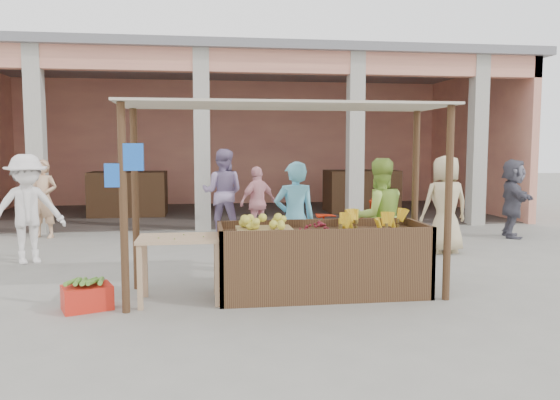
{
  "coord_description": "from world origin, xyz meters",
  "views": [
    {
      "loc": [
        -0.96,
        -6.63,
        1.86
      ],
      "look_at": [
        0.13,
        1.2,
        1.09
      ],
      "focal_mm": 35.0,
      "sensor_mm": 36.0,
      "label": 1
    }
  ],
  "objects": [
    {
      "name": "banana_heap",
      "position": [
        1.1,
        0.04,
        0.89
      ],
      "size": [
        1.0,
        0.54,
        0.18
      ],
      "primitive_type": null,
      "color": "gold",
      "rests_on": "fruit_stall"
    },
    {
      "name": "vendor_green",
      "position": [
        1.51,
        0.86,
        0.9
      ],
      "size": [
        0.89,
        0.56,
        1.79
      ],
      "primitive_type": "imported",
      "rotation": [
        0.0,
        0.0,
        3.21
      ],
      "color": "#ACD74F",
      "rests_on": "ground"
    },
    {
      "name": "produce_sacks",
      "position": [
        2.88,
        5.38,
        0.32
      ],
      "size": [
        1.06,
        0.79,
        0.64
      ],
      "color": "maroon",
      "rests_on": "ground"
    },
    {
      "name": "vendor_blue",
      "position": [
        0.32,
        1.01,
        0.88
      ],
      "size": [
        0.7,
        0.54,
        1.77
      ],
      "primitive_type": "imported",
      "rotation": [
        0.0,
        0.0,
        3.23
      ],
      "color": "#62C0E2",
      "rests_on": "ground"
    },
    {
      "name": "shopper_f",
      "position": [
        -0.58,
        4.84,
        1.0
      ],
      "size": [
        1.07,
        0.75,
        1.99
      ],
      "primitive_type": "imported",
      "rotation": [
        0.0,
        0.0,
        2.93
      ],
      "color": "#8B76A1",
      "rests_on": "ground"
    },
    {
      "name": "motorcycle",
      "position": [
        1.26,
        2.13,
        0.53
      ],
      "size": [
        1.39,
        2.16,
        1.07
      ],
      "primitive_type": "imported",
      "rotation": [
        0.0,
        0.0,
        1.2
      ],
      "color": "#981805",
      "rests_on": "ground"
    },
    {
      "name": "shopper_e",
      "position": [
        -4.23,
        5.05,
        0.84
      ],
      "size": [
        0.72,
        0.62,
        1.67
      ],
      "primitive_type": "imported",
      "rotation": [
        0.0,
        0.0,
        -0.26
      ],
      "color": "tan",
      "rests_on": "ground"
    },
    {
      "name": "shopper_b",
      "position": [
        0.12,
        4.41,
        0.78
      ],
      "size": [
        1.04,
        0.91,
        1.57
      ],
      "primitive_type": "imported",
      "rotation": [
        0.0,
        0.0,
        3.71
      ],
      "color": "pink",
      "rests_on": "ground"
    },
    {
      "name": "market_building",
      "position": [
        0.05,
        8.93,
        2.7
      ],
      "size": [
        14.4,
        6.4,
        4.2
      ],
      "color": "#EE9E7C",
      "rests_on": "ground"
    },
    {
      "name": "shopper_a",
      "position": [
        -3.76,
        2.47,
        0.94
      ],
      "size": [
        1.36,
        1.08,
        1.89
      ],
      "primitive_type": "imported",
      "rotation": [
        0.0,
        0.0,
        0.45
      ],
      "color": "silver",
      "rests_on": "ground"
    },
    {
      "name": "ground",
      "position": [
        0.0,
        0.0,
        0.0
      ],
      "size": [
        60.0,
        60.0,
        0.0
      ],
      "primitive_type": "plane",
      "color": "slate",
      "rests_on": "ground"
    },
    {
      "name": "papaya_pile",
      "position": [
        -1.26,
        -0.09,
        0.89
      ],
      "size": [
        0.66,
        0.38,
        0.19
      ],
      "primitive_type": null,
      "color": "#53872C",
      "rests_on": "side_table"
    },
    {
      "name": "side_table",
      "position": [
        -1.26,
        -0.09,
        0.65
      ],
      "size": [
        0.98,
        0.66,
        0.79
      ],
      "rotation": [
        0.0,
        0.0,
        -0.0
      ],
      "color": "tan",
      "rests_on": "ground"
    },
    {
      "name": "shopper_d",
      "position": [
        5.34,
        3.78,
        0.85
      ],
      "size": [
        1.15,
        1.7,
        1.71
      ],
      "primitive_type": "imported",
      "rotation": [
        0.0,
        0.0,
        1.22
      ],
      "color": "#4E4D5B",
      "rests_on": "ground"
    },
    {
      "name": "red_crate",
      "position": [
        -2.31,
        -0.26,
        0.14
      ],
      "size": [
        0.64,
        0.55,
        0.28
      ],
      "primitive_type": "cube",
      "rotation": [
        0.0,
        0.0,
        0.37
      ],
      "color": "red",
      "rests_on": "ground"
    },
    {
      "name": "berry_heap",
      "position": [
        0.46,
        0.02,
        0.88
      ],
      "size": [
        0.49,
        0.4,
        0.16
      ],
      "primitive_type": "ellipsoid",
      "color": "maroon",
      "rests_on": "fruit_stall"
    },
    {
      "name": "fruit_stall",
      "position": [
        0.5,
        0.0,
        0.4
      ],
      "size": [
        2.6,
        0.95,
        0.8
      ],
      "primitive_type": "cube",
      "color": "#523921",
      "rests_on": "ground"
    },
    {
      "name": "plantain_bundle",
      "position": [
        -2.31,
        -0.26,
        0.32
      ],
      "size": [
        0.43,
        0.3,
        0.09
      ],
      "primitive_type": null,
      "color": "#588E33",
      "rests_on": "red_crate"
    },
    {
      "name": "shopper_c",
      "position": [
        3.22,
        2.39,
        0.95
      ],
      "size": [
        0.94,
        0.63,
        1.9
      ],
      "primitive_type": "imported",
      "rotation": [
        0.0,
        0.0,
        3.18
      ],
      "color": "tan",
      "rests_on": "ground"
    },
    {
      "name": "melon_tray",
      "position": [
        -0.23,
        -0.02,
        0.89
      ],
      "size": [
        0.69,
        0.6,
        0.19
      ],
      "color": "#A28753",
      "rests_on": "fruit_stall"
    },
    {
      "name": "stall_awning",
      "position": [
        -0.01,
        0.06,
        1.98
      ],
      "size": [
        4.09,
        1.35,
        2.39
      ],
      "color": "#523921",
      "rests_on": "ground"
    }
  ]
}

